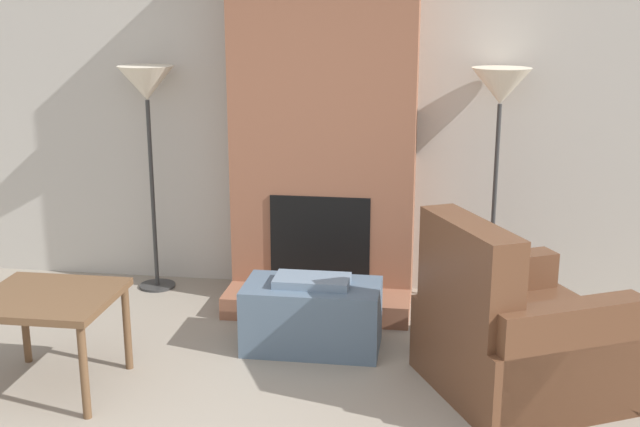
% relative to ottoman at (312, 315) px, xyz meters
% --- Properties ---
extents(wall_back, '(7.58, 0.06, 2.60)m').
position_rel_ottoman_xyz_m(wall_back, '(-0.05, 1.17, 1.09)').
color(wall_back, '#BCB7AD').
rests_on(wall_back, ground_plane).
extents(fireplace, '(1.26, 0.80, 2.60)m').
position_rel_ottoman_xyz_m(fireplace, '(-0.05, 0.90, 1.03)').
color(fireplace, '#935B42').
rests_on(fireplace, ground_plane).
extents(ottoman, '(0.83, 0.45, 0.46)m').
position_rel_ottoman_xyz_m(ottoman, '(0.00, 0.00, 0.00)').
color(ottoman, slate).
rests_on(ottoman, ground_plane).
extents(armchair, '(1.24, 1.25, 0.98)m').
position_rel_ottoman_xyz_m(armchair, '(1.15, -0.41, 0.09)').
color(armchair, brown).
rests_on(armchair, ground_plane).
extents(side_table, '(0.71, 0.66, 0.55)m').
position_rel_ottoman_xyz_m(side_table, '(-1.33, -0.73, 0.27)').
color(side_table, brown).
rests_on(side_table, ground_plane).
extents(floor_lamp_left, '(0.39, 0.39, 1.63)m').
position_rel_ottoman_xyz_m(floor_lamp_left, '(-1.31, 0.90, 1.23)').
color(floor_lamp_left, '#333333').
rests_on(floor_lamp_left, ground_plane).
extents(floor_lamp_right, '(0.39, 0.39, 1.65)m').
position_rel_ottoman_xyz_m(floor_lamp_right, '(1.12, 0.90, 1.24)').
color(floor_lamp_right, '#333333').
rests_on(floor_lamp_right, ground_plane).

